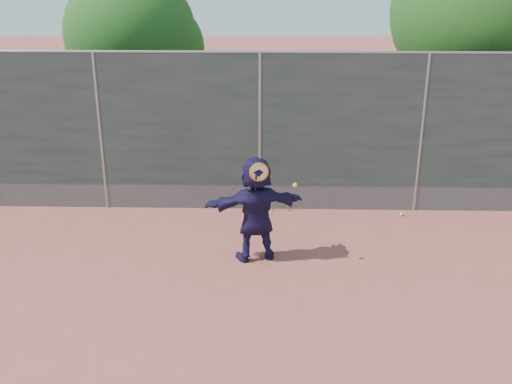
{
  "coord_description": "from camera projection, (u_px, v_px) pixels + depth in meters",
  "views": [
    {
      "loc": [
        0.19,
        -6.85,
        4.2
      ],
      "look_at": [
        -0.02,
        1.39,
        1.13
      ],
      "focal_mm": 40.0,
      "sensor_mm": 36.0,
      "label": 1
    }
  ],
  "objects": [
    {
      "name": "ball_ground",
      "position": [
        401.0,
        214.0,
        10.8
      ],
      "size": [
        0.07,
        0.07,
        0.07
      ],
      "primitive_type": "sphere",
      "color": "yellow",
      "rests_on": "ground"
    },
    {
      "name": "tree_left",
      "position": [
        138.0,
        39.0,
        13.06
      ],
      "size": [
        3.15,
        3.0,
        4.53
      ],
      "color": "#382314",
      "rests_on": "ground"
    },
    {
      "name": "weed_clump",
      "position": [
        275.0,
        204.0,
        11.0
      ],
      "size": [
        0.68,
        0.07,
        0.3
      ],
      "color": "#387226",
      "rests_on": "ground"
    },
    {
      "name": "player",
      "position": [
        256.0,
        209.0,
        8.89
      ],
      "size": [
        1.65,
        0.86,
        1.69
      ],
      "primitive_type": "imported",
      "rotation": [
        0.0,
        0.0,
        3.38
      ],
      "color": "#1A163D",
      "rests_on": "ground"
    },
    {
      "name": "ground",
      "position": [
        255.0,
        303.0,
        7.89
      ],
      "size": [
        80.0,
        80.0,
        0.0
      ],
      "primitive_type": "plane",
      "color": "#9E4C42",
      "rests_on": "ground"
    },
    {
      "name": "swing_action",
      "position": [
        262.0,
        175.0,
        8.48
      ],
      "size": [
        0.72,
        0.13,
        0.51
      ],
      "color": "orange",
      "rests_on": "ground"
    },
    {
      "name": "tree_right",
      "position": [
        485.0,
        16.0,
        11.94
      ],
      "size": [
        3.78,
        3.6,
        5.39
      ],
      "color": "#382314",
      "rests_on": "ground"
    },
    {
      "name": "fence",
      "position": [
        260.0,
        130.0,
        10.61
      ],
      "size": [
        20.0,
        0.06,
        3.03
      ],
      "color": "#38423D",
      "rests_on": "ground"
    }
  ]
}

